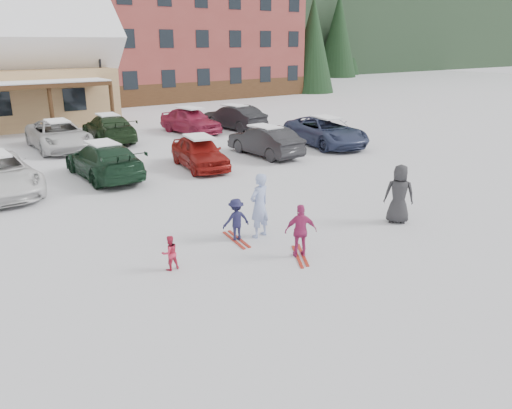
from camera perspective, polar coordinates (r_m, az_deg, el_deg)
ground at (r=13.21m, az=1.48°, el=-5.46°), size 160.00×160.00×0.00m
alpine_hotel at (r=52.41m, az=-12.13°, el=21.44°), size 31.48×14.01×21.48m
lamp_post at (r=36.22m, az=-17.35°, el=14.61°), size 0.50×0.25×6.29m
conifer_1 at (r=55.93m, az=6.53°, el=19.03°), size 4.84×4.84×11.22m
conifer_3 at (r=55.26m, az=-22.75°, el=16.64°), size 3.96×3.96×9.18m
conifer_4 at (r=69.32m, az=0.96°, el=19.19°), size 5.06×5.06×11.73m
adult_skier at (r=13.93m, az=0.39°, el=-0.12°), size 0.75×0.57×1.85m
toddler_red at (r=12.26m, az=-9.82°, el=-5.47°), size 0.43×0.33×0.88m
child_navy at (r=13.79m, az=-2.29°, el=-1.75°), size 0.84×0.57×1.21m
skis_child_navy at (r=14.00m, az=-2.26°, el=-4.01°), size 0.42×1.41×0.03m
child_magenta at (r=12.75m, az=5.14°, el=-3.03°), size 0.88×0.71×1.40m
skis_child_magenta at (r=13.02m, az=5.06°, el=-5.84°), size 0.88×1.31×0.03m
bystander_dark at (r=15.67m, az=16.04°, el=1.16°), size 1.02×1.04×1.80m
parked_car_3 at (r=21.10m, az=-16.99°, el=4.84°), size 2.02×4.95×1.44m
parked_car_4 at (r=21.96m, az=-6.47°, el=5.95°), size 2.31×4.29×1.39m
parked_car_5 at (r=24.24m, az=1.03°, el=7.25°), size 1.62×4.35×1.42m
parked_car_6 at (r=26.95m, az=7.97°, el=8.27°), size 3.34×5.72×1.50m
parked_car_10 at (r=27.59m, az=-21.63°, el=7.38°), size 2.61×5.38×1.48m
parked_car_11 at (r=28.93m, az=-16.47°, el=8.37°), size 2.54×5.28×1.48m
parked_car_12 at (r=30.62m, az=-7.50°, el=9.49°), size 2.39×4.67×1.52m
parked_car_13 at (r=31.83m, az=-2.49°, el=9.93°), size 2.16×4.72×1.50m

